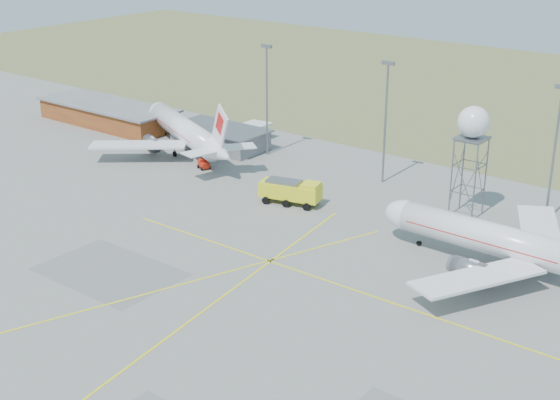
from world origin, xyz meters
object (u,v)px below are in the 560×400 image
Objects in this scene: airliner_main at (504,243)px; radar_tower at (470,155)px; fire_truck at (292,193)px; baggage_tug at (204,165)px; airliner_far at (186,132)px.

airliner_main is 19.69m from radar_tower.
radar_tower is at bearing 13.35° from fire_truck.
airliner_main reaches higher than fire_truck.
fire_truck is (-23.54, -12.38, -7.62)m from radar_tower.
baggage_tug is (-22.66, 4.09, -1.20)m from fire_truck.
fire_truck reaches higher than baggage_tug.
airliner_far is at bearing -176.91° from radar_tower.
radar_tower reaches higher than airliner_far.
airliner_far is (-67.44, 11.59, 0.13)m from airliner_main.
airliner_far is 3.56× the size of fire_truck.
airliner_main is 58.60m from baggage_tug.
baggage_tug is at bearing -4.85° from airliner_main.
baggage_tug is at bearing 155.37° from fire_truck.
radar_tower is 27.67m from fire_truck.
baggage_tug is at bearing -169.83° from radar_tower.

